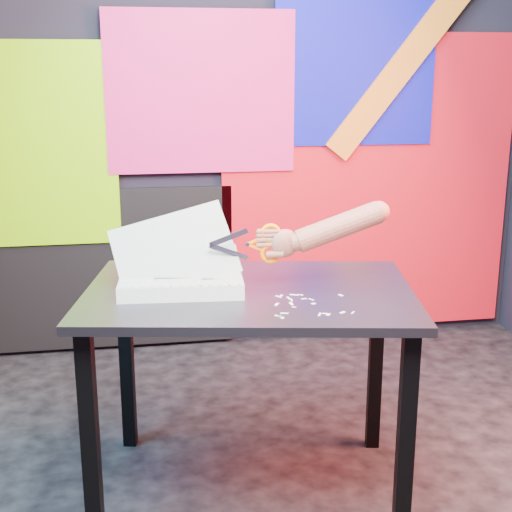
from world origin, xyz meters
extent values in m
cube|color=black|center=(0.00, 0.00, 0.00)|extent=(3.00, 3.00, 0.01)
cube|color=black|center=(0.00, 1.50, 1.35)|extent=(3.00, 0.01, 2.70)
cube|color=red|center=(0.65, 1.47, 0.85)|extent=(1.60, 0.02, 1.60)
cube|color=#0C0FB3|center=(0.55, 1.46, 1.45)|extent=(0.85, 0.02, 0.75)
cube|color=#E11D6B|center=(-0.25, 1.45, 1.35)|extent=(0.95, 0.02, 0.80)
cube|color=#85E800|center=(-1.05, 1.46, 1.10)|extent=(0.75, 0.02, 1.00)
cube|color=orange|center=(0.85, 1.44, 1.55)|extent=(0.91, 0.02, 1.11)
cube|color=black|center=(-0.75, 1.47, 0.45)|extent=(1.30, 0.02, 0.85)
cube|color=black|center=(-0.77, -0.15, 0.36)|extent=(0.06, 0.06, 0.72)
cube|color=black|center=(-0.66, 0.45, 0.36)|extent=(0.06, 0.06, 0.72)
cube|color=black|center=(0.19, -0.32, 0.36)|extent=(0.06, 0.06, 0.72)
cube|color=black|center=(0.30, 0.27, 0.36)|extent=(0.06, 0.06, 0.72)
cube|color=#303139|center=(-0.23, 0.06, 0.73)|extent=(1.20, 0.91, 0.03)
cube|color=silver|center=(-0.46, 0.11, 0.77)|extent=(0.43, 0.33, 0.05)
cube|color=white|center=(-0.46, 0.11, 0.80)|extent=(0.42, 0.33, 0.00)
cube|color=white|center=(-0.46, 0.11, 0.80)|extent=(0.41, 0.31, 0.12)
cube|color=white|center=(-0.47, 0.12, 0.83)|extent=(0.41, 0.26, 0.21)
cube|color=white|center=(-0.48, 0.14, 0.87)|extent=(0.44, 0.21, 0.30)
cylinder|color=black|center=(-0.65, -0.01, 0.80)|extent=(0.01, 0.01, 0.00)
cylinder|color=black|center=(-0.62, -0.01, 0.80)|extent=(0.01, 0.01, 0.00)
cylinder|color=black|center=(-0.59, -0.02, 0.80)|extent=(0.01, 0.01, 0.00)
cylinder|color=black|center=(-0.56, -0.02, 0.80)|extent=(0.01, 0.01, 0.00)
cylinder|color=black|center=(-0.53, -0.02, 0.80)|extent=(0.01, 0.01, 0.00)
cylinder|color=black|center=(-0.50, -0.02, 0.80)|extent=(0.01, 0.01, 0.00)
cylinder|color=black|center=(-0.47, -0.03, 0.80)|extent=(0.01, 0.01, 0.00)
cylinder|color=black|center=(-0.44, -0.03, 0.80)|extent=(0.01, 0.01, 0.00)
cylinder|color=black|center=(-0.40, -0.03, 0.80)|extent=(0.01, 0.01, 0.00)
cylinder|color=black|center=(-0.37, -0.03, 0.80)|extent=(0.01, 0.01, 0.00)
cylinder|color=black|center=(-0.34, -0.04, 0.80)|extent=(0.01, 0.01, 0.00)
cylinder|color=black|center=(-0.31, -0.04, 0.80)|extent=(0.01, 0.01, 0.00)
cylinder|color=black|center=(-0.28, -0.04, 0.80)|extent=(0.01, 0.01, 0.00)
cylinder|color=black|center=(-0.63, 0.26, 0.80)|extent=(0.01, 0.01, 0.00)
cylinder|color=black|center=(-0.60, 0.26, 0.80)|extent=(0.01, 0.01, 0.00)
cylinder|color=black|center=(-0.57, 0.26, 0.80)|extent=(0.01, 0.01, 0.00)
cylinder|color=black|center=(-0.54, 0.25, 0.80)|extent=(0.01, 0.01, 0.00)
cylinder|color=black|center=(-0.51, 0.25, 0.80)|extent=(0.01, 0.01, 0.00)
cylinder|color=black|center=(-0.48, 0.25, 0.80)|extent=(0.01, 0.01, 0.00)
cylinder|color=black|center=(-0.44, 0.25, 0.80)|extent=(0.01, 0.01, 0.00)
cylinder|color=black|center=(-0.41, 0.24, 0.80)|extent=(0.01, 0.01, 0.00)
cylinder|color=black|center=(-0.38, 0.24, 0.80)|extent=(0.01, 0.01, 0.00)
cylinder|color=black|center=(-0.35, 0.24, 0.80)|extent=(0.01, 0.01, 0.00)
cylinder|color=black|center=(-0.32, 0.24, 0.80)|extent=(0.01, 0.01, 0.00)
cylinder|color=black|center=(-0.29, 0.23, 0.80)|extent=(0.01, 0.01, 0.00)
cylinder|color=black|center=(-0.26, 0.23, 0.80)|extent=(0.01, 0.01, 0.00)
cube|color=black|center=(-0.55, 0.17, 0.80)|extent=(0.08, 0.02, 0.00)
cube|color=black|center=(-0.43, 0.14, 0.80)|extent=(0.05, 0.02, 0.00)
cube|color=black|center=(-0.50, 0.07, 0.80)|extent=(0.10, 0.02, 0.00)
cube|color=black|center=(-0.38, 0.04, 0.80)|extent=(0.04, 0.01, 0.00)
cube|color=#9C9EB8|center=(-0.30, 0.09, 0.92)|extent=(0.13, 0.01, 0.06)
cube|color=#9C9EB8|center=(-0.30, 0.09, 0.88)|extent=(0.13, 0.01, 0.06)
cylinder|color=#9C9EB8|center=(-0.23, 0.08, 0.90)|extent=(0.01, 0.01, 0.01)
cube|color=#FF7F00|center=(-0.21, 0.08, 0.89)|extent=(0.05, 0.01, 0.03)
cube|color=#FF7F00|center=(-0.21, 0.08, 0.91)|extent=(0.05, 0.01, 0.03)
torus|color=#FF7F00|center=(-0.16, 0.08, 0.93)|extent=(0.07, 0.02, 0.07)
torus|color=#FF7F00|center=(-0.16, 0.08, 0.87)|extent=(0.07, 0.02, 0.07)
ellipsoid|color=#AA634A|center=(-0.11, 0.07, 0.90)|extent=(0.09, 0.05, 0.10)
cylinder|color=#AA634A|center=(-0.16, 0.08, 0.90)|extent=(0.07, 0.02, 0.02)
cylinder|color=#AA634A|center=(-0.16, 0.08, 0.91)|extent=(0.07, 0.02, 0.02)
cylinder|color=#AA634A|center=(-0.16, 0.08, 0.93)|extent=(0.06, 0.02, 0.02)
cylinder|color=#AA634A|center=(-0.16, 0.08, 0.94)|extent=(0.06, 0.02, 0.02)
cylinder|color=#AA634A|center=(-0.14, 0.07, 0.87)|extent=(0.06, 0.04, 0.03)
cylinder|color=#AA634A|center=(-0.06, 0.07, 0.90)|extent=(0.06, 0.07, 0.07)
cylinder|color=#AA634A|center=(0.07, 0.06, 0.95)|extent=(0.30, 0.10, 0.17)
sphere|color=#AA634A|center=(0.21, 0.05, 1.00)|extent=(0.07, 0.07, 0.07)
cube|color=beige|center=(-0.17, -0.11, 0.75)|extent=(0.02, 0.03, 0.00)
cube|color=beige|center=(-0.10, -0.02, 0.75)|extent=(0.03, 0.02, 0.00)
cube|color=beige|center=(-0.17, -0.20, 0.75)|extent=(0.03, 0.01, 0.00)
cube|color=beige|center=(-0.06, -0.22, 0.75)|extent=(0.02, 0.03, 0.00)
cube|color=beige|center=(-0.18, -0.23, 0.75)|extent=(0.02, 0.03, 0.00)
cube|color=beige|center=(0.04, -0.23, 0.75)|extent=(0.02, 0.02, 0.00)
cube|color=beige|center=(-0.13, -0.11, 0.75)|extent=(0.01, 0.03, 0.00)
cube|color=beige|center=(-0.06, -0.12, 0.75)|extent=(0.02, 0.01, 0.00)
cube|color=beige|center=(-0.08, -0.03, 0.75)|extent=(0.02, 0.01, 0.00)
cube|color=beige|center=(0.01, -0.22, 0.75)|extent=(0.02, 0.02, 0.00)
cube|color=beige|center=(-0.19, -0.22, 0.75)|extent=(0.02, 0.03, 0.00)
cube|color=beige|center=(0.05, -0.05, 0.75)|extent=(0.02, 0.02, 0.00)
cube|color=beige|center=(-0.08, -0.07, 0.75)|extent=(0.02, 0.01, 0.00)
cube|color=beige|center=(-0.05, -0.08, 0.75)|extent=(0.02, 0.02, 0.00)
cube|color=beige|center=(-0.12, -0.08, 0.75)|extent=(0.01, 0.03, 0.00)
cube|color=beige|center=(-0.14, -0.02, 0.75)|extent=(0.01, 0.02, 0.00)
cube|color=beige|center=(-0.15, -0.03, 0.75)|extent=(0.02, 0.02, 0.00)
cube|color=beige|center=(-0.13, -0.14, 0.75)|extent=(0.01, 0.01, 0.00)
cube|color=beige|center=(-0.05, -0.22, 0.75)|extent=(0.02, 0.01, 0.00)
cube|color=beige|center=(-0.04, -0.23, 0.75)|extent=(0.02, 0.02, 0.00)
cube|color=beige|center=(-0.12, -0.06, 0.75)|extent=(0.01, 0.03, 0.00)
camera|label=1|loc=(-0.60, -2.19, 1.47)|focal=50.00mm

